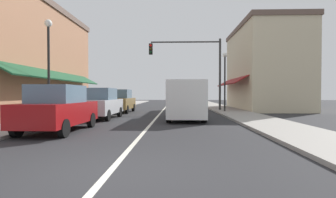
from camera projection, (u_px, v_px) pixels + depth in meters
ground_plane at (163, 111)px, 22.70m from camera, size 80.00×80.00×0.00m
sidewalk_left at (99, 110)px, 22.89m from camera, size 2.60×56.00×0.12m
sidewalk_right at (227, 110)px, 22.51m from camera, size 2.60×56.00×0.12m
lane_center_stripe at (163, 111)px, 22.70m from camera, size 0.14×52.00×0.01m
storefront_left_block at (10, 59)px, 16.96m from camera, size 6.81×14.20×7.43m
storefront_right_block at (264, 68)px, 24.30m from camera, size 6.28×10.20×7.61m
parked_car_nearest_left at (58, 109)px, 9.99m from camera, size 1.81×4.11×1.77m
parked_car_second_left at (100, 104)px, 15.18m from camera, size 1.83×4.12×1.77m
parked_car_third_left at (120, 101)px, 20.35m from camera, size 1.81×4.12×1.77m
van_in_lane at (186, 99)px, 14.74m from camera, size 2.06×5.21×2.12m
traffic_signal_mast_arm at (195, 61)px, 21.83m from camera, size 5.97×0.50×6.00m
street_lamp_left_near at (49, 54)px, 12.88m from camera, size 0.36×0.36×5.07m
street_lamp_right_mid at (225, 72)px, 20.00m from camera, size 0.36×0.36×4.58m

